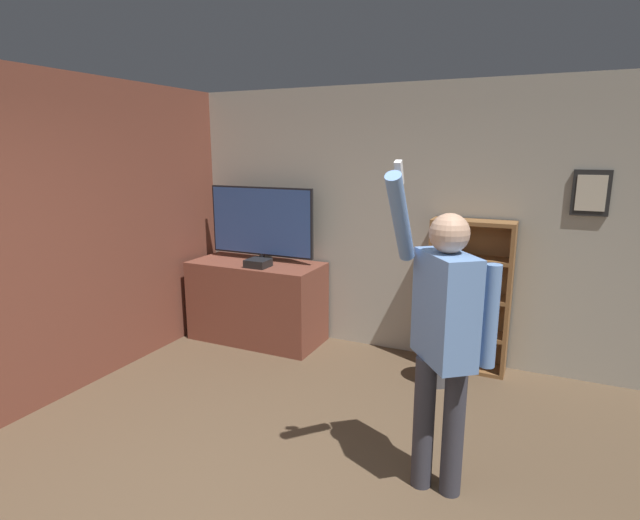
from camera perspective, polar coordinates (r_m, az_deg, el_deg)
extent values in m
cube|color=#B2AD9E|center=(5.13, 8.67, 4.28)|extent=(6.46, 0.06, 2.70)
cube|color=black|center=(4.85, 28.56, 6.75)|extent=(0.30, 0.02, 0.39)
cube|color=beige|center=(4.84, 28.57, 6.73)|extent=(0.23, 0.01, 0.30)
cube|color=brown|center=(4.98, -23.14, 3.15)|extent=(0.06, 4.74, 2.70)
cube|color=brown|center=(5.55, -7.19, -4.70)|extent=(1.43, 0.67, 0.88)
cylinder|color=black|center=(5.54, -6.62, 0.14)|extent=(0.22, 0.22, 0.03)
cylinder|color=black|center=(5.53, -6.63, 0.54)|extent=(0.06, 0.06, 0.05)
cube|color=black|center=(5.47, -6.73, 4.43)|extent=(1.24, 0.04, 0.74)
cube|color=#2D4C8C|center=(5.45, -6.85, 4.39)|extent=(1.20, 0.01, 0.71)
cube|color=black|center=(5.22, -7.09, -0.36)|extent=(0.23, 0.21, 0.08)
cube|color=brown|center=(4.98, 12.60, -3.55)|extent=(0.04, 0.28, 1.44)
cube|color=brown|center=(4.89, 20.77, -4.39)|extent=(0.04, 0.28, 1.44)
cube|color=brown|center=(5.05, 16.88, -3.57)|extent=(0.75, 0.01, 1.44)
cube|color=brown|center=(5.16, 16.15, -11.49)|extent=(0.67, 0.28, 0.04)
cube|color=brown|center=(5.03, 16.39, -7.92)|extent=(0.67, 0.28, 0.04)
cube|color=brown|center=(4.92, 16.65, -3.98)|extent=(0.67, 0.28, 0.04)
cube|color=brown|center=(4.83, 16.92, 0.13)|extent=(0.67, 0.28, 0.04)
cube|color=brown|center=(4.77, 17.18, 4.15)|extent=(0.67, 0.28, 0.04)
cube|color=orange|center=(5.13, 12.62, -10.05)|extent=(0.04, 0.20, 0.23)
cube|color=red|center=(5.12, 13.23, -9.80)|extent=(0.02, 0.24, 0.28)
cube|color=beige|center=(5.13, 13.77, -9.86)|extent=(0.04, 0.26, 0.27)
cube|color=#232328|center=(5.03, 12.84, -6.04)|extent=(0.03, 0.26, 0.24)
cube|color=#99663D|center=(5.02, 13.39, -6.25)|extent=(0.04, 0.26, 0.22)
cube|color=#232328|center=(4.97, 13.93, -6.01)|extent=(0.04, 0.20, 0.29)
cube|color=#232328|center=(4.90, 12.99, -2.07)|extent=(0.03, 0.20, 0.25)
cube|color=#99663D|center=(4.89, 13.62, -2.07)|extent=(0.04, 0.21, 0.26)
cube|color=#99663D|center=(4.88, 14.11, -2.15)|extent=(0.02, 0.21, 0.26)
cube|color=#5B8E99|center=(4.88, 14.49, -2.32)|extent=(0.04, 0.21, 0.24)
cube|color=#2D569E|center=(4.88, 15.15, -2.62)|extent=(0.04, 0.23, 0.19)
cube|color=beige|center=(4.88, 15.76, -2.13)|extent=(0.04, 0.26, 0.28)
cube|color=orange|center=(4.83, 13.16, 2.13)|extent=(0.02, 0.23, 0.26)
cube|color=beige|center=(4.82, 13.48, 2.17)|extent=(0.02, 0.22, 0.27)
cube|color=#2D569E|center=(4.83, 13.92, 2.32)|extent=(0.02, 0.25, 0.30)
cube|color=#232328|center=(4.80, 14.29, 2.17)|extent=(0.03, 0.20, 0.29)
cube|color=orange|center=(4.81, 14.75, 1.66)|extent=(0.02, 0.22, 0.20)
cylinder|color=#383842|center=(3.30, 11.77, -17.73)|extent=(0.13, 0.13, 0.86)
cylinder|color=#383842|center=(3.27, 14.99, -18.19)|extent=(0.13, 0.13, 0.86)
cube|color=#6B93D1|center=(2.98, 14.11, -5.34)|extent=(0.45, 0.49, 0.65)
sphere|color=tan|center=(2.87, 14.58, 2.97)|extent=(0.23, 0.23, 0.23)
cylinder|color=#6B93D1|center=(2.95, 18.87, -6.11)|extent=(0.09, 0.09, 0.59)
cylinder|color=#6B93D1|center=(2.80, 9.19, 4.72)|extent=(0.09, 0.41, 0.54)
cube|color=white|center=(2.72, 9.03, 9.78)|extent=(0.04, 0.09, 0.14)
cylinder|color=#4C4C51|center=(4.75, 13.04, -11.34)|extent=(0.33, 0.33, 0.36)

